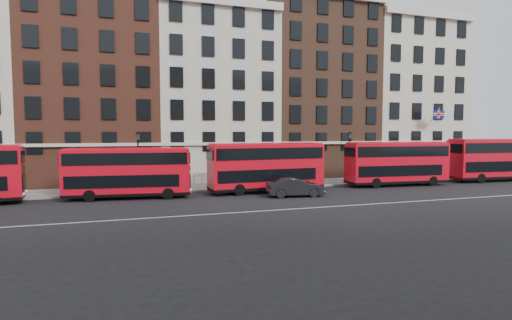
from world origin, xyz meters
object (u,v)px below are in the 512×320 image
object	(u,v)px
bus_b	(128,171)
bus_c	(266,166)
bus_d	(397,162)
traffic_light	(460,158)
bus_e	(496,158)
car_front	(295,187)

from	to	relation	value
bus_b	bus_c	bearing A→B (deg)	6.36
bus_c	bus_d	size ratio (longest dim) A/B	1.00
bus_d	traffic_light	distance (m)	10.82
traffic_light	bus_e	bearing A→B (deg)	-45.28
bus_b	traffic_light	xyz separation A→B (m)	(36.26, 2.50, 0.23)
bus_b	traffic_light	world-z (taller)	bus_b
bus_e	bus_b	bearing A→B (deg)	-176.74
bus_c	car_front	bearing A→B (deg)	-68.95
bus_d	bus_e	xyz separation A→B (m)	(13.00, -0.00, 0.14)
bus_b	traffic_light	size ratio (longest dim) A/B	3.06
bus_b	bus_c	distance (m)	11.87
traffic_light	bus_b	bearing A→B (deg)	-176.06
bus_c	car_front	distance (m)	3.85
bus_e	bus_d	bearing A→B (deg)	-176.74
bus_d	bus_e	distance (m)	13.00
bus_c	traffic_light	distance (m)	24.52
car_front	bus_c	bearing A→B (deg)	31.03
bus_b	bus_c	size ratio (longest dim) A/B	0.94
bus_b	bus_d	distance (m)	25.73
bus_c	bus_d	xyz separation A→B (m)	(13.86, 0.00, -0.01)
bus_c	bus_e	world-z (taller)	bus_e
bus_c	traffic_light	world-z (taller)	bus_c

